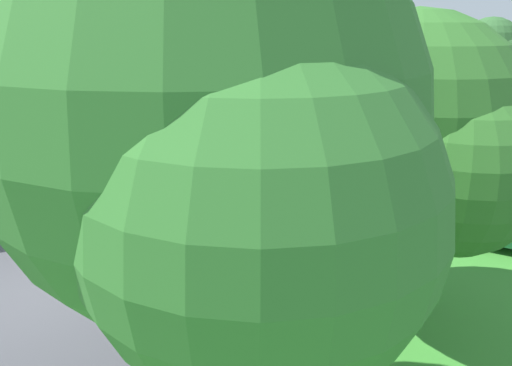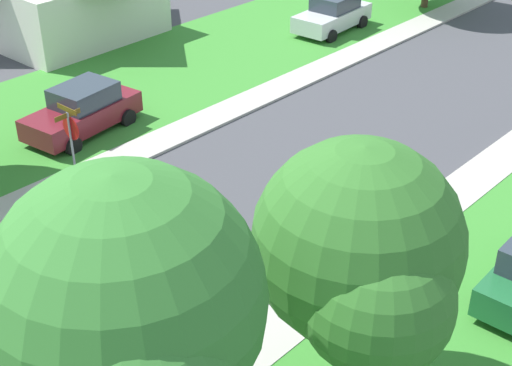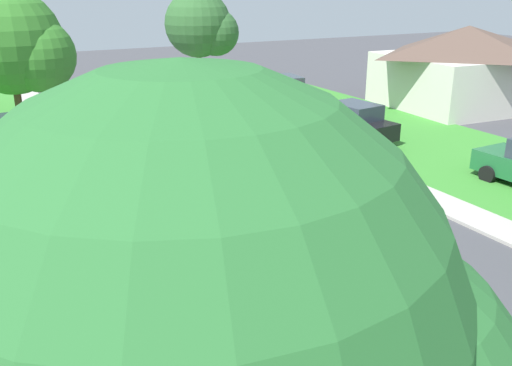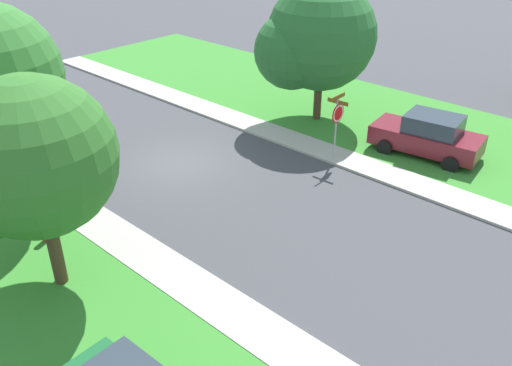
% 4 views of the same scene
% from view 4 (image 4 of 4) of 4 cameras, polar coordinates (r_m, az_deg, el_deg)
% --- Properties ---
extents(ground_plane, '(120.00, 120.00, 0.00)m').
position_cam_4_polar(ground_plane, '(21.76, -8.13, 2.10)').
color(ground_plane, '#424247').
extents(stop_sign_near_corner, '(0.91, 0.91, 2.77)m').
position_cam_4_polar(stop_sign_near_corner, '(22.56, -24.53, 5.91)').
color(stop_sign_near_corner, '#9E9EA3').
rests_on(stop_sign_near_corner, ground).
extents(stop_sign_far_corner, '(0.92, 0.92, 2.77)m').
position_cam_4_polar(stop_sign_far_corner, '(21.14, 8.54, 6.87)').
color(stop_sign_far_corner, '#9E9EA3').
rests_on(stop_sign_far_corner, ground).
extents(car_maroon_across_road, '(2.47, 4.50, 1.76)m').
position_cam_4_polar(car_maroon_across_road, '(22.87, 17.63, 4.78)').
color(car_maroon_across_road, maroon).
rests_on(car_maroon_across_road, ground).
extents(tree_sidewalk_mid, '(4.39, 4.09, 5.96)m').
position_cam_4_polar(tree_sidewalk_mid, '(14.37, -23.27, 1.91)').
color(tree_sidewalk_mid, '#4C3823').
rests_on(tree_sidewalk_mid, ground).
extents(tree_across_left, '(5.16, 4.80, 6.35)m').
position_cam_4_polar(tree_across_left, '(24.47, 6.12, 14.79)').
color(tree_across_left, '#4C3823').
rests_on(tree_across_left, ground).
extents(fire_hydrant, '(0.38, 0.22, 0.83)m').
position_cam_4_polar(fire_hydrant, '(17.86, -21.31, -4.66)').
color(fire_hydrant, red).
rests_on(fire_hydrant, ground).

